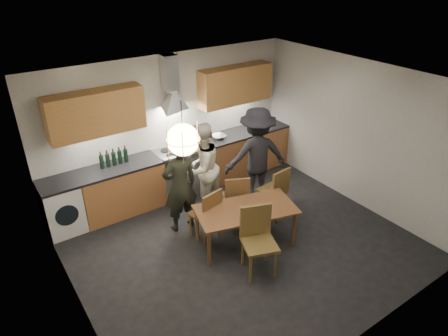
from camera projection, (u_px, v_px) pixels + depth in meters
ground at (240, 243)px, 6.42m from camera, size 5.00×5.00×0.00m
room_shell at (243, 146)px, 5.61m from camera, size 5.02×4.52×2.61m
counter_run at (181, 170)px, 7.63m from camera, size 5.00×0.62×0.90m
range_stove at (180, 171)px, 7.62m from camera, size 0.90×0.60×0.92m
wall_fixtures at (173, 97)px, 7.03m from camera, size 4.30×0.54×1.10m
pendant_lamp at (183, 140)px, 4.85m from camera, size 0.43×0.43×0.70m
dining_table at (246, 213)px, 6.16m from camera, size 1.68×1.14×0.65m
chair_back_left at (208, 212)px, 6.29m from camera, size 0.48×0.48×0.90m
chair_back_mid at (236, 196)px, 6.69m from camera, size 0.54×0.54×0.90m
chair_back_right at (276, 188)px, 6.89m from camera, size 0.46×0.46×0.91m
chair_front at (258, 235)px, 5.65m from camera, size 0.59×0.59×1.01m
person_left at (180, 186)px, 6.40m from camera, size 0.61×0.41×1.63m
person_mid at (201, 168)px, 6.93m from camera, size 0.97×0.88×1.64m
person_right at (257, 155)px, 7.20m from camera, size 1.31×1.00×1.79m
mixing_bowl at (219, 137)px, 7.84m from camera, size 0.28×0.28×0.07m
stock_pot at (251, 125)px, 8.28m from camera, size 0.24×0.24×0.13m
wine_bottles at (114, 157)px, 6.79m from camera, size 0.50×0.07×0.30m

